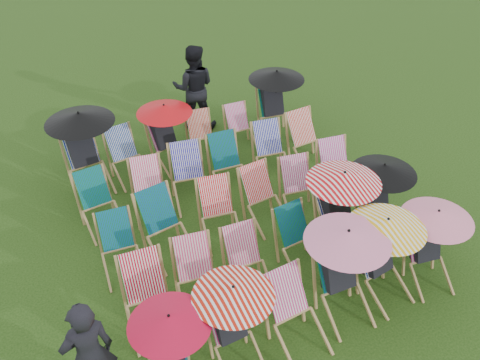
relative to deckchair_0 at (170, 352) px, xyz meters
name	(u,v)px	position (x,y,z in m)	size (l,w,h in m)	color
ground	(241,230)	(2.07, 2.13, -0.62)	(100.00, 100.00, 0.00)	#17320B
deckchair_0	(170,352)	(0.00, 0.00, 0.00)	(1.00, 1.07, 1.18)	#A2804B
deckchair_1	(234,325)	(0.86, -0.01, 0.03)	(1.04, 1.08, 1.23)	#A2804B
deckchair_2	(297,316)	(1.70, -0.16, -0.13)	(0.71, 0.95, 1.00)	#A2804B
deckchair_3	(345,272)	(2.56, 0.01, 0.11)	(1.17, 1.22, 1.39)	#A2804B
deckchair_4	(384,257)	(3.26, 0.02, 0.07)	(1.10, 1.18, 1.31)	#A2804B
deckchair_5	(431,246)	(4.05, -0.10, 0.03)	(1.04, 1.11, 1.23)	#A2804B
deckchair_6	(149,299)	(0.08, 0.99, -0.12)	(0.76, 1.00, 1.02)	#A2804B
deckchair_7	(198,278)	(0.82, 1.06, -0.15)	(0.77, 0.97, 0.95)	#A2804B
deckchair_8	(248,264)	(1.59, 0.98, -0.16)	(0.68, 0.90, 0.93)	#A2804B
deckchair_9	(301,241)	(2.53, 1.03, -0.16)	(0.66, 0.88, 0.92)	#A2804B
deckchair_10	(343,210)	(3.32, 1.10, 0.10)	(1.16, 1.24, 1.37)	#A2804B
deckchair_11	(380,198)	(4.09, 1.11, 0.04)	(1.06, 1.12, 1.26)	#A2804B
deckchair_12	(120,248)	(0.03, 2.19, -0.18)	(0.69, 0.89, 0.90)	#A2804B
deckchair_13	(166,228)	(0.81, 2.23, -0.12)	(0.79, 1.01, 1.02)	#A2804B
deckchair_14	(220,214)	(1.71, 2.17, -0.15)	(0.76, 0.96, 0.95)	#A2804B
deckchair_15	(265,198)	(2.55, 2.18, -0.15)	(0.69, 0.92, 0.95)	#A2804B
deckchair_16	(300,190)	(3.21, 2.11, -0.16)	(0.76, 0.95, 0.93)	#A2804B
deckchair_17	(339,172)	(4.09, 2.20, -0.14)	(0.77, 0.98, 0.97)	#A2804B
deckchair_18	(99,204)	(0.04, 3.33, -0.16)	(0.68, 0.90, 0.94)	#A2804B
deckchair_19	(149,191)	(0.90, 3.29, -0.16)	(0.76, 0.95, 0.92)	#A2804B
deckchair_20	(190,177)	(1.66, 3.28, -0.13)	(0.82, 1.02, 0.99)	#A2804B
deckchair_21	(229,166)	(2.43, 3.29, -0.14)	(0.72, 0.95, 0.97)	#A2804B
deckchair_22	(272,152)	(3.35, 3.31, -0.15)	(0.77, 0.97, 0.96)	#A2804B
deckchair_23	(309,141)	(4.18, 3.30, -0.13)	(0.69, 0.93, 0.98)	#A2804B
deckchair_24	(84,149)	(0.17, 4.59, 0.15)	(1.23, 1.30, 1.46)	#A2804B
deckchair_25	(127,157)	(0.89, 4.46, -0.16)	(0.69, 0.90, 0.92)	#A2804B
deckchair_26	(167,135)	(1.73, 4.53, 0.04)	(1.05, 1.15, 1.25)	#A2804B
deckchair_27	(202,137)	(2.44, 4.49, -0.20)	(0.69, 0.87, 0.85)	#A2804B
deckchair_28	(241,129)	(3.27, 4.43, -0.21)	(0.61, 0.80, 0.82)	#A2804B
deckchair_29	(275,102)	(4.17, 4.58, 0.10)	(1.15, 1.23, 1.37)	#A2804B
person_left	(89,354)	(-0.88, 0.26, 0.21)	(0.61, 0.40, 1.67)	black
person_rear	(194,88)	(2.77, 5.59, 0.30)	(0.90, 0.70, 1.86)	black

